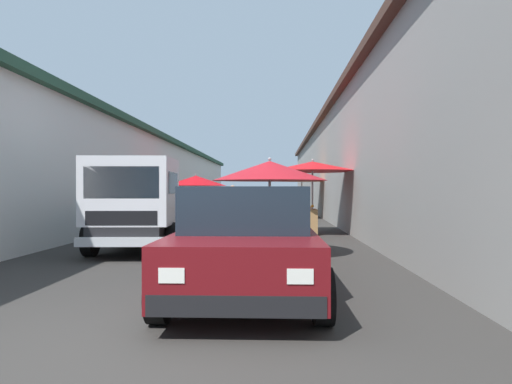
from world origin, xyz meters
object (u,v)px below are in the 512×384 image
(vendor_by_crates, at_px, (233,200))
(fruit_stall_far_left, at_px, (311,174))
(fruit_stall_mid_lane, at_px, (301,182))
(delivery_truck, at_px, (140,206))
(plastic_stool, at_px, (253,216))
(fruit_stall_near_left, at_px, (196,185))
(hatchback_car, at_px, (248,239))
(fruit_stall_near_right, at_px, (271,182))

(vendor_by_crates, bearing_deg, fruit_stall_far_left, -154.09)
(fruit_stall_mid_lane, bearing_deg, vendor_by_crates, 112.72)
(fruit_stall_far_left, relative_size, vendor_by_crates, 1.77)
(delivery_truck, height_order, plastic_stool, delivery_truck)
(delivery_truck, relative_size, plastic_stool, 11.52)
(fruit_stall_far_left, distance_m, delivery_truck, 5.95)
(fruit_stall_near_left, xyz_separation_m, delivery_truck, (-8.71, -0.27, -0.59))
(fruit_stall_mid_lane, xyz_separation_m, hatchback_car, (-15.77, 1.69, -1.05))
(hatchback_car, relative_size, plastic_stool, 9.01)
(fruit_stall_mid_lane, distance_m, delivery_truck, 12.63)
(hatchback_car, height_order, delivery_truck, delivery_truck)
(fruit_stall_near_left, xyz_separation_m, hatchback_car, (-12.66, -2.97, -0.89))
(vendor_by_crates, distance_m, plastic_stool, 2.51)
(fruit_stall_mid_lane, height_order, fruit_stall_near_right, fruit_stall_mid_lane)
(fruit_stall_near_left, relative_size, fruit_stall_mid_lane, 0.97)
(hatchback_car, height_order, vendor_by_crates, vendor_by_crates)
(delivery_truck, bearing_deg, hatchback_car, -145.64)
(hatchback_car, relative_size, delivery_truck, 0.78)
(fruit_stall_near_right, height_order, plastic_stool, fruit_stall_near_right)
(fruit_stall_mid_lane, height_order, vendor_by_crates, fruit_stall_mid_lane)
(fruit_stall_near_left, relative_size, plastic_stool, 5.98)
(fruit_stall_far_left, distance_m, fruit_stall_near_right, 4.83)
(fruit_stall_near_left, height_order, hatchback_car, fruit_stall_near_left)
(hatchback_car, bearing_deg, vendor_by_crates, 6.18)
(fruit_stall_near_right, xyz_separation_m, hatchback_car, (-3.37, 0.30, -0.83))
(fruit_stall_mid_lane, distance_m, fruit_stall_near_right, 12.48)
(fruit_stall_near_right, relative_size, hatchback_car, 0.62)
(fruit_stall_far_left, distance_m, vendor_by_crates, 7.16)
(delivery_truck, distance_m, vendor_by_crates, 10.52)
(fruit_stall_far_left, xyz_separation_m, plastic_stool, (4.20, 2.04, -1.58))
(hatchback_car, bearing_deg, fruit_stall_mid_lane, -6.12)
(fruit_stall_far_left, distance_m, plastic_stool, 4.93)
(vendor_by_crates, bearing_deg, plastic_stool, -154.05)
(fruit_stall_near_left, height_order, delivery_truck, fruit_stall_near_left)
(hatchback_car, bearing_deg, fruit_stall_near_right, -5.12)
(hatchback_car, bearing_deg, fruit_stall_far_left, -10.86)
(plastic_stool, bearing_deg, vendor_by_crates, 25.95)
(vendor_by_crates, bearing_deg, fruit_stall_near_left, 141.04)
(fruit_stall_near_right, distance_m, vendor_by_crates, 11.21)
(vendor_by_crates, relative_size, plastic_stool, 3.74)
(fruit_stall_near_right, xyz_separation_m, plastic_stool, (8.85, 0.80, -1.24))
(fruit_stall_near_right, distance_m, delivery_truck, 3.10)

